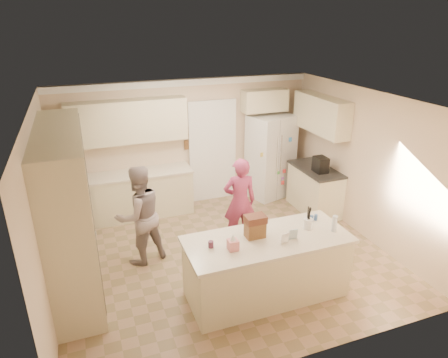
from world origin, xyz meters
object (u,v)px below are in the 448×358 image
object	(u,v)px
utensil_crock	(308,224)
coffee_maker	(321,165)
island_base	(266,268)
teen_boy	(139,215)
tissue_box	(233,245)
teen_girl	(240,201)
dollhouse_body	(255,230)
refrigerator	(270,156)

from	to	relation	value
utensil_crock	coffee_maker	bearing A→B (deg)	52.88
island_base	teen_boy	world-z (taller)	teen_boy
tissue_box	utensil_crock	bearing A→B (deg)	7.13
tissue_box	coffee_maker	bearing A→B (deg)	37.57
tissue_box	teen_boy	size ratio (longest dim) A/B	0.09
island_base	teen_girl	size ratio (longest dim) A/B	1.41
coffee_maker	tissue_box	size ratio (longest dim) A/B	2.14
coffee_maker	tissue_box	bearing A→B (deg)	-142.43
coffee_maker	tissue_box	distance (m)	3.28
coffee_maker	teen_boy	xyz separation A→B (m)	(-3.56, -0.42, -0.25)
island_base	tissue_box	distance (m)	0.79
teen_girl	utensil_crock	bearing A→B (deg)	117.13
island_base	tissue_box	world-z (taller)	tissue_box
utensil_crock	tissue_box	world-z (taller)	utensil_crock
coffee_maker	utensil_crock	xyz separation A→B (m)	(-1.40, -1.85, -0.07)
teen_boy	dollhouse_body	bearing A→B (deg)	115.69
dollhouse_body	teen_boy	xyz separation A→B (m)	(-1.36, 1.38, -0.22)
utensil_crock	tissue_box	distance (m)	1.21
coffee_maker	teen_girl	xyz separation A→B (m)	(-1.85, -0.41, -0.29)
coffee_maker	dollhouse_body	bearing A→B (deg)	-140.71
teen_boy	teen_girl	bearing A→B (deg)	161.40
teen_boy	island_base	bearing A→B (deg)	116.70
coffee_maker	teen_girl	world-z (taller)	teen_girl
refrigerator	island_base	bearing A→B (deg)	-133.56
refrigerator	teen_boy	bearing A→B (deg)	-168.68
refrigerator	utensil_crock	bearing A→B (deg)	-123.58
coffee_maker	teen_boy	world-z (taller)	teen_boy
refrigerator	dollhouse_body	xyz separation A→B (m)	(-1.74, -3.02, 0.14)
refrigerator	coffee_maker	world-z (taller)	refrigerator
refrigerator	coffee_maker	size ratio (longest dim) A/B	6.00
refrigerator	tissue_box	xyz separation A→B (m)	(-2.14, -3.22, 0.10)
refrigerator	coffee_maker	xyz separation A→B (m)	(0.46, -1.22, 0.17)
coffee_maker	dollhouse_body	size ratio (longest dim) A/B	1.15
refrigerator	tissue_box	distance (m)	3.87
refrigerator	island_base	size ratio (longest dim) A/B	0.82
island_base	utensil_crock	distance (m)	0.86
tissue_box	teen_girl	world-z (taller)	teen_girl
island_base	dollhouse_body	xyz separation A→B (m)	(-0.15, 0.10, 0.60)
teen_boy	teen_girl	distance (m)	1.71
refrigerator	utensil_crock	size ratio (longest dim) A/B	12.00
utensil_crock	teen_girl	bearing A→B (deg)	107.35
refrigerator	utensil_crock	distance (m)	3.21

